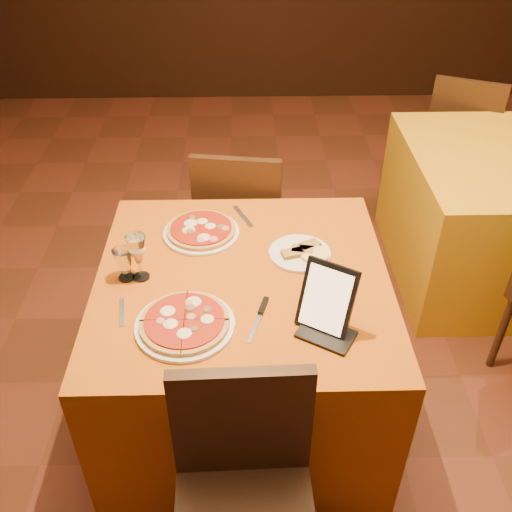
{
  "coord_description": "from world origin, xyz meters",
  "views": [
    {
      "loc": [
        -0.27,
        -1.8,
        2.11
      ],
      "look_at": [
        -0.23,
        -0.16,
        0.86
      ],
      "focal_mm": 40.0,
      "sensor_mm": 36.0,
      "label": 1
    }
  ],
  "objects_px": {
    "pizza_near": "(185,324)",
    "wine_glass": "(138,257)",
    "chair_side_far": "(460,139)",
    "main_table": "(244,346)",
    "side_table": "(502,216)",
    "water_glass": "(124,264)",
    "pizza_far": "(201,231)",
    "tablet": "(327,298)",
    "chair_main_far": "(243,220)"
  },
  "relations": [
    {
      "from": "pizza_near",
      "to": "wine_glass",
      "type": "relative_size",
      "value": 1.78
    },
    {
      "from": "chair_side_far",
      "to": "main_table",
      "type": "bearing_deg",
      "value": 74.76
    },
    {
      "from": "side_table",
      "to": "water_glass",
      "type": "bearing_deg",
      "value": -153.04
    },
    {
      "from": "pizza_far",
      "to": "main_table",
      "type": "bearing_deg",
      "value": -58.73
    },
    {
      "from": "water_glass",
      "to": "tablet",
      "type": "bearing_deg",
      "value": -20.64
    },
    {
      "from": "pizza_near",
      "to": "water_glass",
      "type": "xyz_separation_m",
      "value": [
        -0.24,
        0.26,
        0.05
      ]
    },
    {
      "from": "main_table",
      "to": "chair_side_far",
      "type": "relative_size",
      "value": 1.21
    },
    {
      "from": "main_table",
      "to": "side_table",
      "type": "distance_m",
      "value": 1.71
    },
    {
      "from": "wine_glass",
      "to": "tablet",
      "type": "height_order",
      "value": "tablet"
    },
    {
      "from": "chair_side_far",
      "to": "water_glass",
      "type": "bearing_deg",
      "value": 67.22
    },
    {
      "from": "main_table",
      "to": "tablet",
      "type": "xyz_separation_m",
      "value": [
        0.28,
        -0.27,
        0.49
      ]
    },
    {
      "from": "wine_glass",
      "to": "pizza_near",
      "type": "bearing_deg",
      "value": -55.49
    },
    {
      "from": "main_table",
      "to": "pizza_near",
      "type": "relative_size",
      "value": 3.25
    },
    {
      "from": "chair_main_far",
      "to": "tablet",
      "type": "relative_size",
      "value": 3.73
    },
    {
      "from": "chair_side_far",
      "to": "pizza_far",
      "type": "height_order",
      "value": "chair_side_far"
    },
    {
      "from": "chair_main_far",
      "to": "main_table",
      "type": "bearing_deg",
      "value": 98.36
    },
    {
      "from": "main_table",
      "to": "pizza_far",
      "type": "xyz_separation_m",
      "value": [
        -0.17,
        0.28,
        0.39
      ]
    },
    {
      "from": "chair_side_far",
      "to": "side_table",
      "type": "bearing_deg",
      "value": 114.12
    },
    {
      "from": "chair_main_far",
      "to": "wine_glass",
      "type": "xyz_separation_m",
      "value": [
        -0.38,
        -0.82,
        0.39
      ]
    },
    {
      "from": "chair_side_far",
      "to": "wine_glass",
      "type": "distance_m",
      "value": 2.54
    },
    {
      "from": "wine_glass",
      "to": "side_table",
      "type": "bearing_deg",
      "value": 27.6
    },
    {
      "from": "main_table",
      "to": "chair_side_far",
      "type": "distance_m",
      "value": 2.25
    },
    {
      "from": "chair_side_far",
      "to": "pizza_far",
      "type": "distance_m",
      "value": 2.19
    },
    {
      "from": "chair_side_far",
      "to": "water_glass",
      "type": "height_order",
      "value": "chair_side_far"
    },
    {
      "from": "chair_side_far",
      "to": "water_glass",
      "type": "relative_size",
      "value": 7.0
    },
    {
      "from": "water_glass",
      "to": "tablet",
      "type": "relative_size",
      "value": 0.53
    },
    {
      "from": "pizza_far",
      "to": "wine_glass",
      "type": "relative_size",
      "value": 1.65
    },
    {
      "from": "pizza_near",
      "to": "wine_glass",
      "type": "bearing_deg",
      "value": 124.51
    },
    {
      "from": "main_table",
      "to": "chair_main_far",
      "type": "relative_size",
      "value": 1.21
    },
    {
      "from": "side_table",
      "to": "chair_side_far",
      "type": "distance_m",
      "value": 0.8
    },
    {
      "from": "pizza_far",
      "to": "chair_side_far",
      "type": "bearing_deg",
      "value": 42.5
    },
    {
      "from": "chair_side_far",
      "to": "wine_glass",
      "type": "bearing_deg",
      "value": 68.03
    },
    {
      "from": "chair_main_far",
      "to": "pizza_far",
      "type": "xyz_separation_m",
      "value": [
        -0.17,
        -0.55,
        0.31
      ]
    },
    {
      "from": "chair_main_far",
      "to": "water_glass",
      "type": "height_order",
      "value": "chair_main_far"
    },
    {
      "from": "pizza_far",
      "to": "tablet",
      "type": "xyz_separation_m",
      "value": [
        0.44,
        -0.54,
        0.1
      ]
    },
    {
      "from": "chair_main_far",
      "to": "water_glass",
      "type": "relative_size",
      "value": 7.0
    },
    {
      "from": "chair_main_far",
      "to": "wine_glass",
      "type": "height_order",
      "value": "wine_glass"
    },
    {
      "from": "main_table",
      "to": "chair_main_far",
      "type": "height_order",
      "value": "chair_main_far"
    },
    {
      "from": "chair_side_far",
      "to": "chair_main_far",
      "type": "bearing_deg",
      "value": 56.82
    },
    {
      "from": "chair_side_far",
      "to": "pizza_far",
      "type": "relative_size",
      "value": 2.9
    },
    {
      "from": "wine_glass",
      "to": "tablet",
      "type": "relative_size",
      "value": 0.78
    },
    {
      "from": "pizza_far",
      "to": "water_glass",
      "type": "distance_m",
      "value": 0.39
    },
    {
      "from": "tablet",
      "to": "chair_side_far",
      "type": "bearing_deg",
      "value": 91.4
    },
    {
      "from": "side_table",
      "to": "wine_glass",
      "type": "distance_m",
      "value": 2.09
    },
    {
      "from": "water_glass",
      "to": "pizza_far",
      "type": "bearing_deg",
      "value": 46.48
    },
    {
      "from": "wine_glass",
      "to": "tablet",
      "type": "xyz_separation_m",
      "value": [
        0.65,
        -0.27,
        0.03
      ]
    },
    {
      "from": "chair_main_far",
      "to": "chair_side_far",
      "type": "distance_m",
      "value": 1.7
    },
    {
      "from": "chair_side_far",
      "to": "pizza_near",
      "type": "distance_m",
      "value": 2.6
    },
    {
      "from": "wine_glass",
      "to": "main_table",
      "type": "bearing_deg",
      "value": -0.27
    },
    {
      "from": "main_table",
      "to": "water_glass",
      "type": "relative_size",
      "value": 8.46
    }
  ]
}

